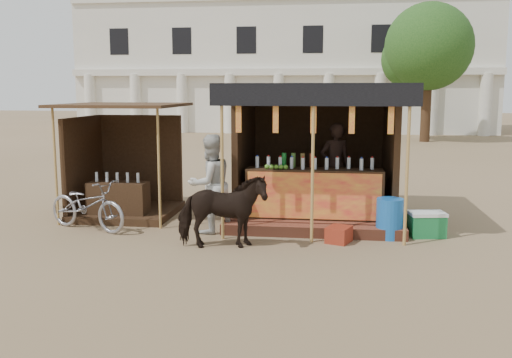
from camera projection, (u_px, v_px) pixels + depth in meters
name	position (u px, v px, depth m)	size (l,w,h in m)	color
ground	(242.00, 266.00, 8.71)	(120.00, 120.00, 0.00)	#846B4C
main_stall	(317.00, 170.00, 11.70)	(3.60, 3.61, 2.78)	brown
secondary_stall	(120.00, 176.00, 12.17)	(2.40, 2.40, 2.38)	#382314
cow	(222.00, 212.00, 9.60)	(0.69, 1.51, 1.27)	black
motorbike	(87.00, 205.00, 10.89)	(0.65, 1.86, 0.98)	gray
bystander	(210.00, 184.00, 10.64)	(0.90, 0.70, 1.85)	beige
blue_barrel	(390.00, 218.00, 10.29)	(0.48, 0.48, 0.73)	#175CB0
red_crate	(339.00, 235.00, 10.04)	(0.37, 0.44, 0.28)	maroon
cooler	(427.00, 224.00, 10.43)	(0.71, 0.54, 0.46)	#1A783B
background_building	(284.00, 69.00, 37.66)	(26.00, 7.45, 8.18)	silver
tree	(424.00, 50.00, 28.88)	(4.50, 4.40, 7.00)	#382314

